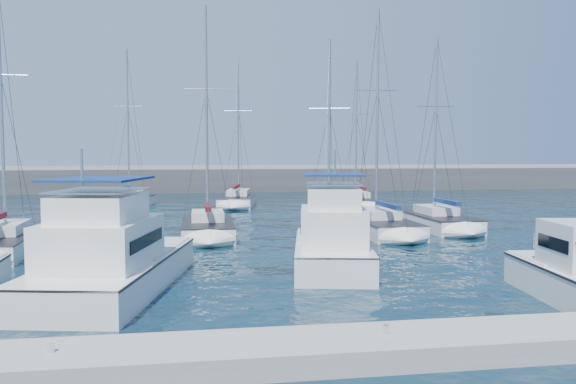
{
  "coord_description": "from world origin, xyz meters",
  "views": [
    {
      "loc": [
        -4.58,
        -24.25,
        5.16
      ],
      "look_at": [
        0.23,
        6.32,
        3.0
      ],
      "focal_mm": 35.0,
      "sensor_mm": 36.0,
      "label": 1
    }
  ],
  "objects": [
    {
      "name": "dock_cleat_centre",
      "position": [
        0.0,
        -11.0,
        0.72
      ],
      "size": [
        0.16,
        0.16,
        0.25
      ],
      "primitive_type": "cylinder",
      "color": "silver",
      "rests_on": "dock"
    },
    {
      "name": "motor_yacht_port_inner",
      "position": [
        -7.89,
        -2.94,
        1.13
      ],
      "size": [
        5.8,
        10.66,
        4.69
      ],
      "rotation": [
        0.0,
        0.0,
        -0.2
      ],
      "color": "silver",
      "rests_on": "ground"
    },
    {
      "name": "sailboat_mid_c",
      "position": [
        3.42,
        10.26,
        0.5
      ],
      "size": [
        5.13,
        8.61,
        12.72
      ],
      "rotation": [
        0.0,
        0.0,
        -0.29
      ],
      "color": "silver",
      "rests_on": "ground"
    },
    {
      "name": "sailboat_mid_e",
      "position": [
        11.42,
        11.61,
        0.51
      ],
      "size": [
        3.15,
        7.51,
        13.29
      ],
      "rotation": [
        0.0,
        0.0,
        0.01
      ],
      "color": "silver",
      "rests_on": "ground"
    },
    {
      "name": "sailboat_mid_b",
      "position": [
        -4.13,
        10.52,
        0.53
      ],
      "size": [
        3.07,
        7.45,
        14.57
      ],
      "rotation": [
        0.0,
        0.0,
        -0.0
      ],
      "color": "silver",
      "rests_on": "ground"
    },
    {
      "name": "sailboat_mid_a",
      "position": [
        -14.71,
        6.37,
        0.52
      ],
      "size": [
        3.59,
        8.25,
        14.74
      ],
      "rotation": [
        0.0,
        0.0,
        0.07
      ],
      "color": "silver",
      "rests_on": "ground"
    },
    {
      "name": "ground",
      "position": [
        0.0,
        0.0,
        0.0
      ],
      "size": [
        220.0,
        220.0,
        0.0
      ],
      "primitive_type": "plane",
      "color": "black",
      "rests_on": "ground"
    },
    {
      "name": "sailboat_back_b",
      "position": [
        -0.91,
        30.94,
        0.51
      ],
      "size": [
        4.55,
        9.34,
        14.92
      ],
      "rotation": [
        0.0,
        0.0,
        -0.16
      ],
      "color": "silver",
      "rests_on": "ground"
    },
    {
      "name": "dock",
      "position": [
        0.0,
        -11.0,
        0.3
      ],
      "size": [
        40.0,
        2.2,
        0.6
      ],
      "primitive_type": "cube",
      "color": "gray",
      "rests_on": "ground"
    },
    {
      "name": "sailboat_back_a",
      "position": [
        -11.42,
        29.78,
        0.52
      ],
      "size": [
        4.89,
        9.83,
        15.27
      ],
      "rotation": [
        0.0,
        0.0,
        -0.2
      ],
      "color": "silver",
      "rests_on": "ground"
    },
    {
      "name": "breakwater",
      "position": [
        0.0,
        52.0,
        1.05
      ],
      "size": [
        160.0,
        6.0,
        4.45
      ],
      "color": "#424244",
      "rests_on": "ground"
    },
    {
      "name": "sailboat_back_c",
      "position": [
        10.07,
        26.81,
        0.52
      ],
      "size": [
        3.65,
        8.18,
        14.15
      ],
      "rotation": [
        0.0,
        0.0,
        -0.08
      ],
      "color": "silver",
      "rests_on": "ground"
    },
    {
      "name": "sailboat_mid_d",
      "position": [
        6.81,
        10.14,
        0.52
      ],
      "size": [
        3.26,
        8.28,
        14.71
      ],
      "rotation": [
        0.0,
        0.0,
        0.01
      ],
      "color": "silver",
      "rests_on": "ground"
    },
    {
      "name": "dock_cleat_near_port",
      "position": [
        -8.0,
        -11.0,
        0.72
      ],
      "size": [
        0.16,
        0.16,
        0.25
      ],
      "primitive_type": "cylinder",
      "color": "silver",
      "rests_on": "dock"
    },
    {
      "name": "motor_yacht_stbd_inner",
      "position": [
        1.16,
        -0.36,
        1.13
      ],
      "size": [
        4.66,
        8.21,
        4.69
      ],
      "rotation": [
        0.0,
        0.0,
        -0.19
      ],
      "color": "silver",
      "rests_on": "ground"
    }
  ]
}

